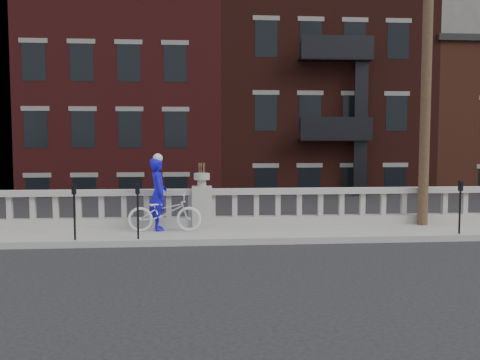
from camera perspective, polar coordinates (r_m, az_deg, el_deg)
The scene contains 11 objects.
ground at distance 11.13m, azimuth -3.75°, elevation -8.99°, with size 120.00×120.00×0.00m, color black.
sidewalk at distance 14.05m, azimuth -4.01°, elevation -5.83°, with size 32.00×2.20×0.15m, color gray.
balustrade at distance 14.90m, azimuth -4.08°, elevation -3.03°, with size 28.00×0.34×1.03m.
planter_pedestal at distance 14.88m, azimuth -4.09°, elevation -2.31°, with size 0.55×0.55×1.76m.
lower_level at distance 33.87m, azimuth -3.64°, elevation 4.59°, with size 80.00×44.00×20.80m.
utility_pole at distance 16.00m, azimuth 19.35°, elevation 13.77°, with size 1.60×0.28×10.00m.
parking_meter_b at distance 13.38m, azimuth -17.26°, elevation -2.56°, with size 0.10×0.09×1.36m.
parking_meter_c at distance 13.14m, azimuth -10.85°, elevation -2.56°, with size 0.10×0.09×1.36m.
parking_meter_d at distance 14.71m, azimuth 22.43°, elevation -2.07°, with size 0.10×0.09×1.36m.
bicycle at distance 14.12m, azimuth -8.04°, elevation -3.44°, with size 0.67×1.91×1.00m, color silver.
cyclist at distance 14.30m, azimuth -8.72°, elevation -1.48°, with size 0.70×0.46×1.93m, color #150DCC.
Camera 1 is at (-0.21, -10.82, 2.60)m, focal length 40.00 mm.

